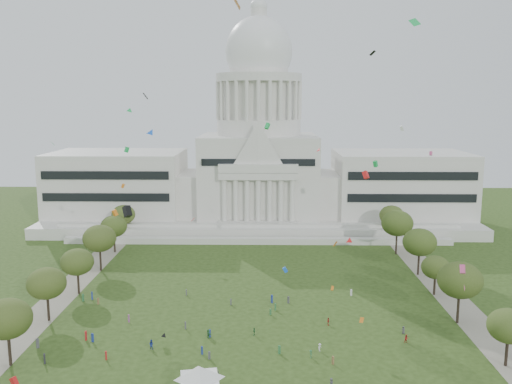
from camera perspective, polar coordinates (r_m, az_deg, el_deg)
name	(u,v)px	position (r m, az deg, el deg)	size (l,w,h in m)	color
ground	(252,359)	(105.76, -0.39, -17.20)	(400.00, 400.00, 0.00)	#2B4215
capitol	(259,166)	(209.42, 0.29, 2.72)	(160.00, 64.50, 91.30)	silver
path_left	(58,299)	(142.29, -20.17, -10.55)	(8.00, 160.00, 0.04)	gray
path_right	(455,301)	(140.84, 20.19, -10.76)	(8.00, 160.00, 0.04)	gray
row_tree_l_1	(7,319)	(109.49, -24.73, -12.04)	(8.86, 8.86, 12.59)	black
row_tree_r_1	(509,326)	(110.09, 25.06, -12.67)	(7.58, 7.58, 10.78)	black
row_tree_l_2	(47,283)	(127.37, -21.18, -8.96)	(8.42, 8.42, 11.97)	black
row_tree_r_2	(460,280)	(125.31, 20.68, -8.68)	(9.55, 9.55, 13.58)	black
row_tree_l_3	(77,262)	(141.92, -18.31, -7.01)	(8.12, 8.12, 11.55)	black
row_tree_r_3	(436,267)	(141.51, 18.38, -7.54)	(7.01, 7.01, 9.98)	black
row_tree_l_4	(99,238)	(158.53, -16.16, -4.71)	(9.29, 9.29, 13.21)	black
row_tree_r_4	(420,242)	(155.33, 16.84, -5.08)	(9.19, 9.19, 13.06)	black
row_tree_l_5	(114,226)	(176.39, -14.75, -3.52)	(8.33, 8.33, 11.85)	black
row_tree_r_5	(397,223)	(173.76, 14.65, -3.21)	(9.82, 9.82, 13.96)	black
row_tree_l_6	(123,215)	(193.92, -13.79, -2.34)	(8.19, 8.19, 11.64)	black
row_tree_r_6	(392,216)	(191.66, 14.09, -2.42)	(8.42, 8.42, 11.97)	black
event_tent	(199,372)	(93.98, -5.98, -18.37)	(9.89, 9.89, 4.80)	#4C4C4C
person_0	(403,330)	(119.44, 15.25, -13.84)	(0.80, 0.52, 1.64)	#4C4C51
person_2	(406,339)	(115.65, 15.55, -14.65)	(0.83, 0.51, 1.70)	#B21E1E
person_3	(311,354)	(106.41, 5.78, -16.60)	(1.02, 0.53, 1.59)	#33723F
person_4	(254,331)	(114.86, -0.20, -14.46)	(0.96, 0.52, 1.64)	#33723F
person_5	(209,334)	(113.98, -5.02, -14.64)	(1.74, 0.69, 1.87)	#33723F
person_6	(331,383)	(97.25, 7.93, -19.29)	(0.85, 0.56, 1.75)	#4C4C51
person_7	(203,374)	(99.56, -5.59, -18.57)	(0.57, 0.42, 1.57)	#33723F
person_8	(151,344)	(111.03, -10.97, -15.47)	(0.94, 0.58, 1.92)	navy
person_9	(320,347)	(109.06, 6.73, -15.93)	(1.03, 0.53, 1.60)	silver
person_10	(328,321)	(120.41, 7.61, -13.36)	(1.00, 0.55, 1.70)	#B21E1E
distant_crowd	(173,321)	(120.79, -8.77, -13.30)	(66.25, 36.36, 1.95)	#4C4C51
kite_swarm	(269,192)	(107.88, 1.42, -0.05)	(85.11, 100.84, 59.50)	#E54C8C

